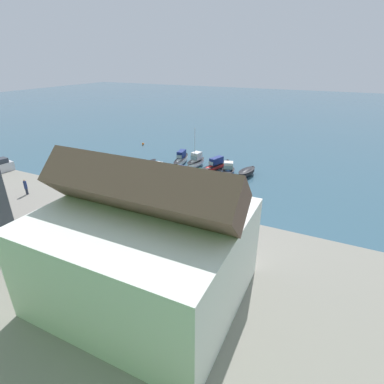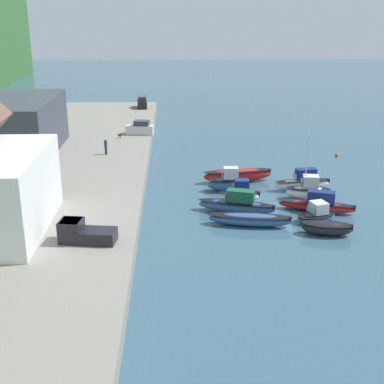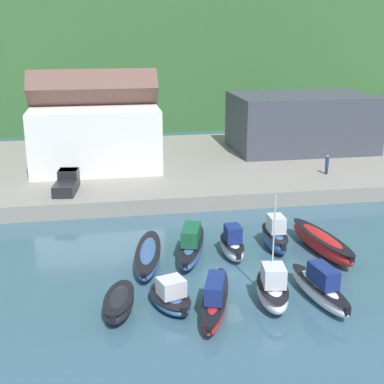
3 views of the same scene
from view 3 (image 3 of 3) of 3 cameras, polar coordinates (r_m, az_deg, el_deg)
The scene contains 17 objects.
ground_plane at distance 38.06m, azimuth 3.44°, elevation -9.61°, with size 320.00×320.00×0.00m, color #385B70.
hillside_backdrop at distance 118.51m, azimuth -6.45°, elevation 18.68°, with size 240.00×59.71×40.50m.
quay_promenade at distance 65.52m, azimuth -2.60°, elevation 2.76°, with size 113.80×30.21×1.54m.
harbor_clubhouse at distance 63.09m, azimuth -10.27°, elevation 6.37°, with size 14.47×12.29×11.08m.
yacht_club_building at distance 71.93m, azimuth 11.56°, elevation 7.31°, with size 17.72×11.23×7.23m.
moored_boat_0 at distance 40.68m, azimuth -4.70°, elevation -6.78°, with size 3.22×8.49×1.21m.
moored_boat_1 at distance 41.78m, azimuth -0.06°, elevation -5.65°, with size 4.04×8.38×2.51m.
moored_boat_2 at distance 41.79m, azimuth 4.30°, elevation -5.64°, with size 1.64×4.51×2.59m.
moored_boat_3 at distance 43.49m, azimuth 8.82°, elevation -4.70°, with size 1.81×4.97×2.87m.
moored_boat_4 at distance 43.53m, azimuth 13.66°, elevation -5.25°, with size 2.99×8.81×1.66m.
moored_boat_5 at distance 34.33m, azimuth -7.77°, elevation -11.64°, with size 2.76×5.04×1.28m.
moored_boat_6 at distance 34.65m, azimuth -2.32°, elevation -11.12°, with size 3.31×4.63×2.06m.
moored_boat_7 at distance 34.35m, azimuth 2.50°, elevation -11.24°, with size 3.94×8.19×2.26m.
moored_boat_8 at distance 35.26m, azimuth 8.57°, elevation -10.23°, with size 2.59×5.17×7.27m.
moored_boat_9 at distance 36.22m, azimuth 13.49°, elevation -9.91°, with size 2.44×6.92×2.57m.
pickup_truck_1 at distance 54.38m, azimuth -13.17°, elevation 1.00°, with size 2.57×4.94×1.90m.
person_on_quay at distance 60.62m, azimuth 14.19°, elevation 2.87°, with size 0.40×0.40×2.14m.
Camera 3 is at (-8.12, -32.96, 17.22)m, focal length 50.00 mm.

